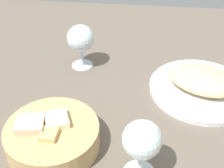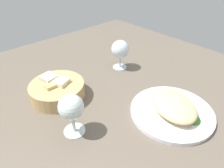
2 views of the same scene
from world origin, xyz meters
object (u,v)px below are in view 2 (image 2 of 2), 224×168
at_px(bread_basket, 57,89).
at_px(wine_glass_far, 71,109).
at_px(wine_glass_near, 120,50).
at_px(plate, 172,112).

xyz_separation_m(bread_basket, wine_glass_far, (-0.19, 0.05, 0.06)).
bearing_deg(wine_glass_near, bread_basket, 89.68).
bearing_deg(wine_glass_near, plate, 165.38).
height_order(wine_glass_near, wine_glass_far, wine_glass_far).
distance_m(wine_glass_near, wine_glass_far, 0.41).
height_order(plate, bread_basket, bread_basket).
xyz_separation_m(bread_basket, wine_glass_near, (-0.00, -0.32, 0.06)).
xyz_separation_m(plate, wine_glass_far, (0.15, 0.28, 0.08)).
bearing_deg(wine_glass_far, bread_basket, -15.61).
relative_size(bread_basket, wine_glass_far, 1.47).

